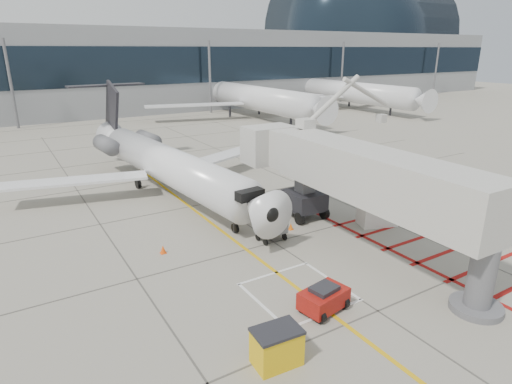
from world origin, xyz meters
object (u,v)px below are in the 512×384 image
jet_bridge (374,187)px  spill_bin (277,346)px  regional_jet (180,151)px  pushback_tug (324,298)px

jet_bridge → spill_bin: (-9.24, -4.70, -3.05)m
regional_jet → pushback_tug: bearing=-95.2°
jet_bridge → pushback_tug: size_ratio=9.13×
regional_jet → pushback_tug: (-0.10, -15.92, -3.23)m
regional_jet → spill_bin: size_ratio=17.86×
jet_bridge → regional_jet: bearing=114.7°
regional_jet → jet_bridge: 14.06m
jet_bridge → spill_bin: size_ratio=11.49×
regional_jet → pushback_tug: size_ratio=14.19×
regional_jet → jet_bridge: (5.61, -12.89, -0.07)m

